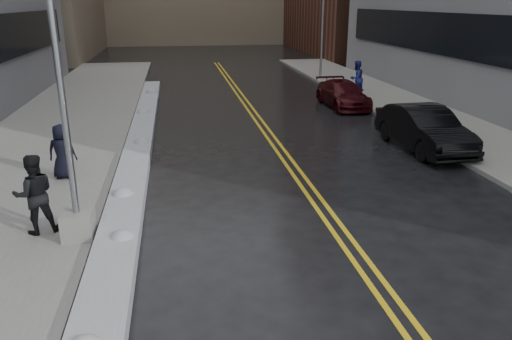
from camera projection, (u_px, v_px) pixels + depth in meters
name	position (u px, v px, depth m)	size (l,w,h in m)	color
ground	(241.00, 278.00, 9.57)	(160.00, 160.00, 0.00)	black
sidewalk_west	(47.00, 146.00, 18.02)	(5.50, 50.00, 0.15)	gray
sidewalk_east	(451.00, 129.00, 20.40)	(4.00, 50.00, 0.15)	gray
lane_line_left	(268.00, 138.00, 19.26)	(0.12, 50.00, 0.01)	gold
lane_line_right	(275.00, 138.00, 19.31)	(0.12, 50.00, 0.01)	gold
snow_ridge	(137.00, 155.00, 16.62)	(0.90, 30.00, 0.34)	#BABCC3
lamppost	(66.00, 131.00, 10.12)	(0.65, 0.65, 7.62)	gray
fire_hydrant	(430.00, 118.00, 20.09)	(0.26, 0.26, 0.73)	maroon
traffic_signal	(322.00, 27.00, 32.18)	(0.16, 0.20, 6.00)	gray
pedestrian_b	(34.00, 194.00, 10.85)	(0.87, 0.68, 1.80)	black
pedestrian_c	(62.00, 151.00, 14.29)	(0.78, 0.51, 1.59)	black
pedestrian_east	(356.00, 78.00, 26.72)	(0.91, 0.71, 1.87)	navy
car_black	(424.00, 129.00, 17.54)	(1.63, 4.68, 1.54)	black
car_maroon	(343.00, 94.00, 24.78)	(1.78, 4.37, 1.27)	#36080D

